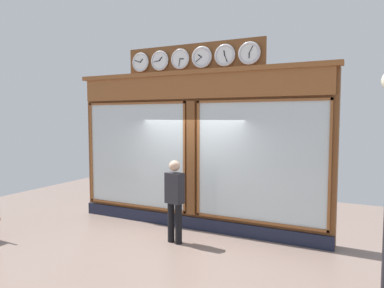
{
  "coord_description": "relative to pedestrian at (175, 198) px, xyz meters",
  "views": [
    {
      "loc": [
        -3.46,
        7.05,
        2.55
      ],
      "look_at": [
        0.0,
        0.0,
        1.95
      ],
      "focal_mm": 32.62,
      "sensor_mm": 36.0,
      "label": 1
    }
  ],
  "objects": [
    {
      "name": "ground_plane",
      "position": [
        0.08,
        1.84,
        -0.93
      ],
      "size": [
        14.0,
        14.0,
        0.0
      ],
      "primitive_type": "plane",
      "color": "#7A665B"
    },
    {
      "name": "shop_facade",
      "position": [
        0.08,
        -1.09,
        0.93
      ],
      "size": [
        6.22,
        0.42,
        4.18
      ],
      "color": "brown",
      "rests_on": "ground_plane"
    },
    {
      "name": "pedestrian",
      "position": [
        0.0,
        0.0,
        0.0
      ],
      "size": [
        0.4,
        0.29,
        1.69
      ],
      "color": "black",
      "rests_on": "ground_plane"
    }
  ]
}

